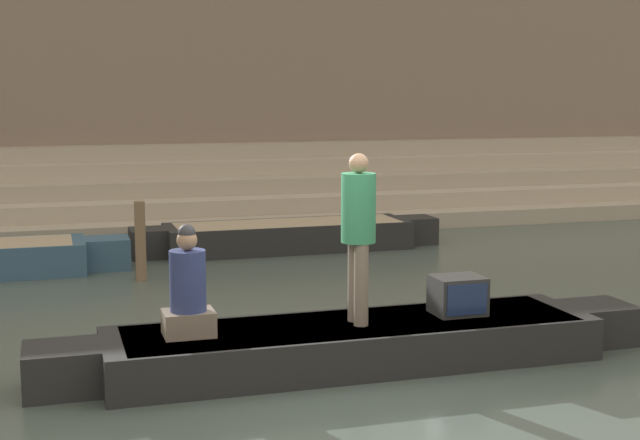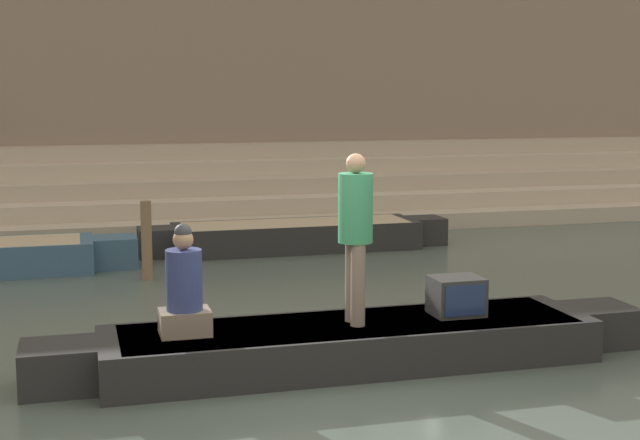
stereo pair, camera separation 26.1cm
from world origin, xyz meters
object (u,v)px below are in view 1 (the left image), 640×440
object	(u,v)px
rowboat_main	(354,342)
moored_boat_distant	(288,235)
person_rowing	(188,291)
mooring_post	(140,241)
tv_set	(458,295)
person_standing	(358,226)

from	to	relation	value
rowboat_main	moored_boat_distant	size ratio (longest dim) A/B	1.17
person_rowing	mooring_post	size ratio (longest dim) A/B	0.92
rowboat_main	mooring_post	world-z (taller)	mooring_post
person_rowing	rowboat_main	bearing A→B (deg)	-5.86
tv_set	mooring_post	world-z (taller)	mooring_post
tv_set	mooring_post	size ratio (longest dim) A/B	0.45
mooring_post	tv_set	bearing A→B (deg)	-59.04
moored_boat_distant	mooring_post	xyz separation A→B (m)	(-2.76, -1.86, 0.33)
person_standing	mooring_post	world-z (taller)	person_standing
person_rowing	moored_boat_distant	distance (m)	7.21
moored_boat_distant	mooring_post	bearing A→B (deg)	-142.34
person_standing	moored_boat_distant	xyz separation A→B (m)	(1.04, 6.67, -1.18)
person_standing	tv_set	bearing A→B (deg)	-4.87
rowboat_main	person_standing	size ratio (longest dim) A/B	3.73
tv_set	person_standing	bearing A→B (deg)	175.72
person_standing	tv_set	xyz separation A→B (m)	(1.15, 0.05, -0.80)
person_standing	person_rowing	xyz separation A→B (m)	(-1.72, 0.04, -0.57)
rowboat_main	tv_set	bearing A→B (deg)	2.35
person_rowing	tv_set	xyz separation A→B (m)	(2.87, 0.01, -0.23)
person_rowing	tv_set	bearing A→B (deg)	-4.55
person_standing	rowboat_main	bearing A→B (deg)	159.62
person_rowing	mooring_post	bearing A→B (deg)	85.12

